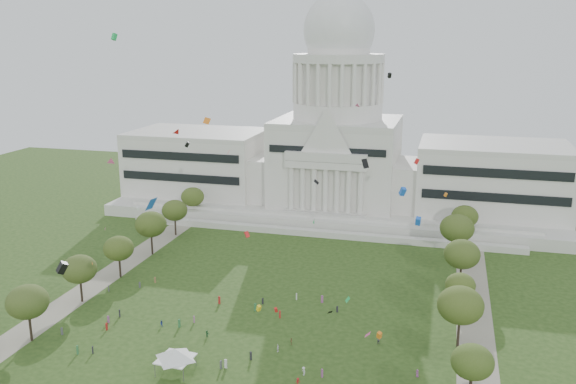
# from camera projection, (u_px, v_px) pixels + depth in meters

# --- Properties ---
(ground) EXTENTS (400.00, 400.00, 0.00)m
(ground) POSITION_uv_depth(u_px,v_px,m) (230.00, 361.00, 122.30)
(ground) COLOR #264215
(ground) RESTS_ON ground
(capitol) EXTENTS (160.00, 64.50, 91.30)m
(capitol) POSITION_uv_depth(u_px,v_px,m) (337.00, 152.00, 223.09)
(capitol) COLOR beige
(capitol) RESTS_ON ground
(path_left) EXTENTS (8.00, 160.00, 0.04)m
(path_left) POSITION_uv_depth(u_px,v_px,m) (100.00, 281.00, 162.44)
(path_left) COLOR gray
(path_left) RESTS_ON ground
(path_right) EXTENTS (8.00, 160.00, 0.04)m
(path_right) POSITION_uv_depth(u_px,v_px,m) (475.00, 323.00, 138.30)
(path_right) COLOR gray
(path_right) RESTS_ON ground
(row_tree_l_1) EXTENTS (8.86, 8.86, 12.59)m
(row_tree_l_1) POSITION_uv_depth(u_px,v_px,m) (28.00, 302.00, 128.40)
(row_tree_l_1) COLOR black
(row_tree_l_1) RESTS_ON ground
(row_tree_r_1) EXTENTS (7.58, 7.58, 10.78)m
(row_tree_r_1) POSITION_uv_depth(u_px,v_px,m) (472.00, 362.00, 107.15)
(row_tree_r_1) COLOR black
(row_tree_r_1) RESTS_ON ground
(row_tree_l_2) EXTENTS (8.42, 8.42, 11.97)m
(row_tree_l_2) POSITION_uv_depth(u_px,v_px,m) (79.00, 269.00, 147.72)
(row_tree_l_2) COLOR black
(row_tree_l_2) RESTS_ON ground
(row_tree_r_2) EXTENTS (9.55, 9.55, 13.58)m
(row_tree_r_2) POSITION_uv_depth(u_px,v_px,m) (461.00, 305.00, 125.13)
(row_tree_r_2) COLOR black
(row_tree_r_2) RESTS_ON ground
(row_tree_l_3) EXTENTS (8.12, 8.12, 11.55)m
(row_tree_l_3) POSITION_uv_depth(u_px,v_px,m) (119.00, 248.00, 163.10)
(row_tree_l_3) COLOR black
(row_tree_l_3) RESTS_ON ground
(row_tree_r_3) EXTENTS (7.01, 7.01, 9.98)m
(row_tree_r_3) POSITION_uv_depth(u_px,v_px,m) (460.00, 285.00, 141.66)
(row_tree_r_3) COLOR black
(row_tree_r_3) RESTS_ON ground
(row_tree_l_4) EXTENTS (9.29, 9.29, 13.21)m
(row_tree_l_4) POSITION_uv_depth(u_px,v_px,m) (151.00, 224.00, 180.12)
(row_tree_l_4) COLOR black
(row_tree_l_4) RESTS_ON ground
(row_tree_r_4) EXTENTS (9.19, 9.19, 13.06)m
(row_tree_r_4) POSITION_uv_depth(u_px,v_px,m) (462.00, 254.00, 155.58)
(row_tree_r_4) COLOR black
(row_tree_r_4) RESTS_ON ground
(row_tree_l_5) EXTENTS (8.33, 8.33, 11.85)m
(row_tree_l_5) POSITION_uv_depth(u_px,v_px,m) (175.00, 210.00, 198.04)
(row_tree_l_5) COLOR black
(row_tree_l_5) RESTS_ON ground
(row_tree_r_5) EXTENTS (9.82, 9.82, 13.96)m
(row_tree_r_5) POSITION_uv_depth(u_px,v_px,m) (457.00, 228.00, 174.60)
(row_tree_r_5) COLOR black
(row_tree_r_5) RESTS_ON ground
(row_tree_l_6) EXTENTS (8.19, 8.19, 11.64)m
(row_tree_l_6) POSITION_uv_depth(u_px,v_px,m) (193.00, 197.00, 215.46)
(row_tree_l_6) COLOR black
(row_tree_l_6) RESTS_ON ground
(row_tree_r_6) EXTENTS (8.42, 8.42, 11.97)m
(row_tree_r_6) POSITION_uv_depth(u_px,v_px,m) (465.00, 216.00, 191.12)
(row_tree_r_6) COLOR black
(row_tree_r_6) RESTS_ON ground
(event_tent) EXTENTS (9.52, 9.52, 4.96)m
(event_tent) POSITION_uv_depth(u_px,v_px,m) (175.00, 353.00, 117.58)
(event_tent) COLOR #4C4C4C
(event_tent) RESTS_ON ground
(person_0) EXTENTS (0.85, 0.90, 1.56)m
(person_0) POSITION_uv_depth(u_px,v_px,m) (417.00, 373.00, 116.40)
(person_0) COLOR #994C8C
(person_0) RESTS_ON ground
(person_2) EXTENTS (1.09, 1.09, 1.96)m
(person_2) POSITION_uv_depth(u_px,v_px,m) (379.00, 340.00, 128.84)
(person_2) COLOR #4C4C51
(person_2) RESTS_ON ground
(person_3) EXTENTS (1.17, 1.24, 1.75)m
(person_3) POSITION_uv_depth(u_px,v_px,m) (304.00, 371.00, 116.98)
(person_3) COLOR silver
(person_3) RESTS_ON ground
(person_4) EXTENTS (0.60, 0.99, 1.61)m
(person_4) POSITION_uv_depth(u_px,v_px,m) (278.00, 348.00, 125.67)
(person_4) COLOR silver
(person_4) RESTS_ON ground
(person_5) EXTENTS (1.52, 1.24, 1.55)m
(person_5) POSITION_uv_depth(u_px,v_px,m) (207.00, 334.00, 131.96)
(person_5) COLOR #33723F
(person_5) RESTS_ON ground
(person_8) EXTENTS (0.72, 0.48, 1.43)m
(person_8) POSITION_uv_depth(u_px,v_px,m) (161.00, 323.00, 136.80)
(person_8) COLOR navy
(person_8) RESTS_ON ground
(person_9) EXTENTS (1.08, 1.06, 1.54)m
(person_9) POSITION_uv_depth(u_px,v_px,m) (298.00, 382.00, 113.57)
(person_9) COLOR #B21E1E
(person_9) RESTS_ON ground
(person_10) EXTENTS (0.62, 0.93, 1.47)m
(person_10) POSITION_uv_depth(u_px,v_px,m) (291.00, 341.00, 128.74)
(person_10) COLOR olive
(person_10) RESTS_ON ground
(distant_crowd) EXTENTS (61.58, 38.71, 1.95)m
(distant_crowd) POSITION_uv_depth(u_px,v_px,m) (198.00, 320.00, 137.90)
(distant_crowd) COLOR #4C4C51
(distant_crowd) RESTS_ON ground
(kite_swarm) EXTENTS (85.63, 101.79, 60.58)m
(kite_swarm) POSITION_uv_depth(u_px,v_px,m) (254.00, 218.00, 121.52)
(kite_swarm) COLOR orange
(kite_swarm) RESTS_ON ground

